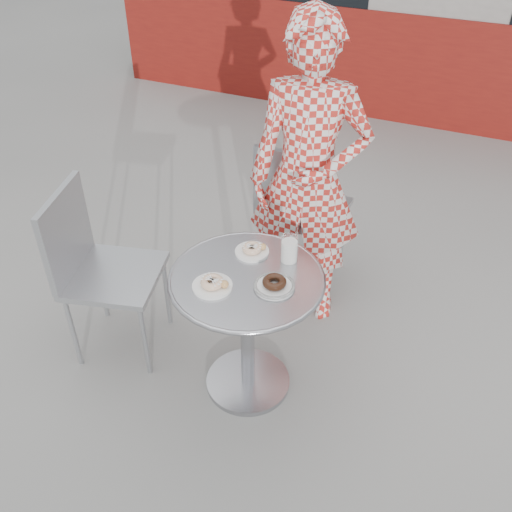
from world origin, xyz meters
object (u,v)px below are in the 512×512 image
at_px(chair_far, 302,237).
at_px(plate_far, 253,250).
at_px(seated_person, 308,180).
at_px(milk_cup, 289,250).
at_px(bistro_table, 247,306).
at_px(plate_near, 213,284).
at_px(plate_checker, 274,285).
at_px(chair_left, 118,303).

distance_m(chair_far, plate_far, 0.89).
xyz_separation_m(seated_person, milk_cup, (0.09, -0.52, -0.08)).
relative_size(bistro_table, plate_near, 4.06).
bearing_deg(plate_checker, bistro_table, 173.49).
height_order(chair_far, milk_cup, chair_far).
bearing_deg(chair_left, plate_checker, -104.88).
xyz_separation_m(plate_far, plate_checker, (0.19, -0.19, -0.00)).
bearing_deg(plate_checker, plate_far, 134.40).
bearing_deg(seated_person, plate_near, -108.83).
bearing_deg(plate_far, plate_near, -100.85).
distance_m(seated_person, plate_checker, 0.74).
relative_size(seated_person, milk_cup, 13.24).
distance_m(bistro_table, plate_far, 0.27).
bearing_deg(plate_near, chair_far, 87.33).
bearing_deg(bistro_table, plate_near, -130.91).
xyz_separation_m(bistro_table, plate_near, (-0.11, -0.12, 0.19)).
bearing_deg(chair_left, plate_far, -89.88).
relative_size(plate_far, plate_near, 0.91).
bearing_deg(plate_checker, milk_cup, 92.80).
distance_m(plate_checker, milk_cup, 0.21).
distance_m(bistro_table, plate_near, 0.25).
distance_m(plate_far, milk_cup, 0.18).
xyz_separation_m(chair_left, seated_person, (0.80, 0.71, 0.56)).
relative_size(chair_left, plate_far, 5.90).
bearing_deg(milk_cup, chair_far, 103.71).
height_order(bistro_table, chair_left, chair_left).
height_order(chair_left, plate_near, chair_left).
distance_m(chair_left, seated_person, 1.21).
bearing_deg(plate_near, plate_far, 79.15).
bearing_deg(chair_far, plate_checker, 103.49).
xyz_separation_m(bistro_table, seated_person, (0.04, 0.70, 0.31)).
xyz_separation_m(plate_far, plate_near, (-0.06, -0.30, 0.00)).
bearing_deg(plate_checker, chair_left, 179.24).
height_order(seated_person, plate_near, seated_person).
bearing_deg(plate_far, plate_checker, -45.60).
distance_m(seated_person, plate_near, 0.85).
height_order(bistro_table, plate_far, plate_far).
bearing_deg(milk_cup, plate_checker, -87.20).
distance_m(bistro_table, chair_left, 0.80).
relative_size(chair_far, seated_person, 0.56).
height_order(plate_far, milk_cup, milk_cup).
relative_size(chair_far, plate_checker, 5.25).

